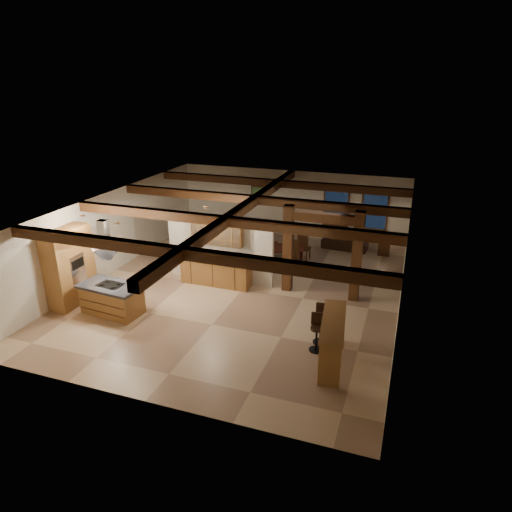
# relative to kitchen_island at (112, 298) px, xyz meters

# --- Properties ---
(ground) EXTENTS (12.00, 12.00, 0.00)m
(ground) POSITION_rel_kitchen_island_xyz_m (3.10, 2.79, -0.47)
(ground) COLOR #CCAB88
(ground) RESTS_ON ground
(room_walls) EXTENTS (12.00, 12.00, 12.00)m
(room_walls) POSITION_rel_kitchen_island_xyz_m (3.10, 2.79, 1.31)
(room_walls) COLOR beige
(room_walls) RESTS_ON ground
(ceiling_beams) EXTENTS (10.00, 12.00, 0.28)m
(ceiling_beams) POSITION_rel_kitchen_island_xyz_m (3.10, 2.79, 2.29)
(ceiling_beams) COLOR #39210E
(ceiling_beams) RESTS_ON room_walls
(timber_posts) EXTENTS (2.50, 0.30, 2.90)m
(timber_posts) POSITION_rel_kitchen_island_xyz_m (5.60, 3.29, 1.30)
(timber_posts) COLOR #39210E
(timber_posts) RESTS_ON ground
(partition_wall) EXTENTS (3.80, 0.18, 2.20)m
(partition_wall) POSITION_rel_kitchen_island_xyz_m (2.10, 3.29, 0.63)
(partition_wall) COLOR beige
(partition_wall) RESTS_ON ground
(pantry_cabinet) EXTENTS (0.67, 1.60, 2.40)m
(pantry_cabinet) POSITION_rel_kitchen_island_xyz_m (-1.56, 0.19, 0.73)
(pantry_cabinet) COLOR olive
(pantry_cabinet) RESTS_ON ground
(back_counter) EXTENTS (2.50, 0.66, 0.94)m
(back_counter) POSITION_rel_kitchen_island_xyz_m (2.10, 2.90, 0.01)
(back_counter) COLOR olive
(back_counter) RESTS_ON ground
(upper_display_cabinet) EXTENTS (1.80, 0.36, 0.95)m
(upper_display_cabinet) POSITION_rel_kitchen_island_xyz_m (2.10, 3.10, 1.38)
(upper_display_cabinet) COLOR olive
(upper_display_cabinet) RESTS_ON partition_wall
(range_hood) EXTENTS (1.10, 1.10, 1.40)m
(range_hood) POSITION_rel_kitchen_island_xyz_m (0.00, 0.00, 1.32)
(range_hood) COLOR silver
(range_hood) RESTS_ON room_walls
(back_windows) EXTENTS (2.70, 0.07, 1.70)m
(back_windows) POSITION_rel_kitchen_island_xyz_m (5.90, 8.72, 1.03)
(back_windows) COLOR #39210E
(back_windows) RESTS_ON room_walls
(framed_art) EXTENTS (0.65, 0.05, 0.85)m
(framed_art) POSITION_rel_kitchen_island_xyz_m (1.60, 8.72, 1.23)
(framed_art) COLOR #39210E
(framed_art) RESTS_ON room_walls
(recessed_cans) EXTENTS (3.16, 2.46, 0.03)m
(recessed_cans) POSITION_rel_kitchen_island_xyz_m (0.57, 0.85, 2.40)
(recessed_cans) COLOR silver
(recessed_cans) RESTS_ON room_walls
(kitchen_island) EXTENTS (1.96, 1.17, 0.93)m
(kitchen_island) POSITION_rel_kitchen_island_xyz_m (0.00, 0.00, 0.00)
(kitchen_island) COLOR olive
(kitchen_island) RESTS_ON ground
(dining_table) EXTENTS (1.94, 1.44, 0.61)m
(dining_table) POSITION_rel_kitchen_island_xyz_m (3.62, 5.51, -0.16)
(dining_table) COLOR #3F170F
(dining_table) RESTS_ON ground
(sofa) EXTENTS (1.88, 0.84, 0.54)m
(sofa) POSITION_rel_kitchen_island_xyz_m (5.70, 7.82, -0.20)
(sofa) COLOR black
(sofa) RESTS_ON ground
(microwave) EXTENTS (0.53, 0.44, 0.25)m
(microwave) POSITION_rel_kitchen_island_xyz_m (3.00, 2.90, 0.60)
(microwave) COLOR silver
(microwave) RESTS_ON back_counter
(bar_counter) EXTENTS (0.82, 2.26, 1.16)m
(bar_counter) POSITION_rel_kitchen_island_xyz_m (6.65, -0.37, 0.32)
(bar_counter) COLOR olive
(bar_counter) RESTS_ON ground
(side_table) EXTENTS (0.46, 0.46, 0.56)m
(side_table) POSITION_rel_kitchen_island_xyz_m (7.28, 7.67, -0.19)
(side_table) COLOR #39210E
(side_table) RESTS_ON ground
(table_lamp) EXTENTS (0.30, 0.30, 0.36)m
(table_lamp) POSITION_rel_kitchen_island_xyz_m (7.28, 7.67, 0.35)
(table_lamp) COLOR black
(table_lamp) RESTS_ON side_table
(bar_stool_a) EXTENTS (0.37, 0.38, 1.03)m
(bar_stool_a) POSITION_rel_kitchen_island_xyz_m (6.19, 0.02, 0.06)
(bar_stool_a) COLOR black
(bar_stool_a) RESTS_ON ground
(bar_stool_b) EXTENTS (0.39, 0.39, 1.10)m
(bar_stool_b) POSITION_rel_kitchen_island_xyz_m (6.22, 0.43, 0.09)
(bar_stool_b) COLOR black
(bar_stool_b) RESTS_ON ground
(dining_chairs) EXTENTS (2.00, 2.00, 1.19)m
(dining_chairs) POSITION_rel_kitchen_island_xyz_m (3.62, 5.51, 0.14)
(dining_chairs) COLOR #39210E
(dining_chairs) RESTS_ON ground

